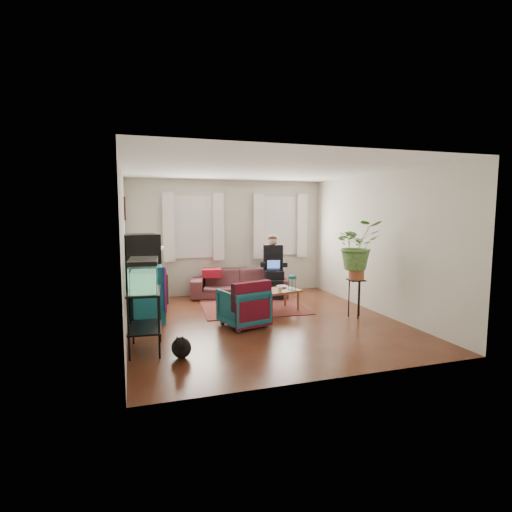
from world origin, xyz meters
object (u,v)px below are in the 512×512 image
object	(u,v)px
sofa	(240,278)
dresser	(142,292)
armchair	(243,305)
side_table	(157,288)
coffee_table	(273,301)
plant_stand	(356,298)
aquarium_stand	(145,321)

from	to	relation	value
sofa	dresser	world-z (taller)	dresser
armchair	side_table	bearing A→B (deg)	-75.84
coffee_table	plant_stand	world-z (taller)	plant_stand
side_table	dresser	xyz separation A→B (m)	(-0.34, -1.20, 0.18)
armchair	plant_stand	world-z (taller)	armchair
aquarium_stand	coffee_table	xyz separation A→B (m)	(2.39, 1.47, -0.21)
plant_stand	coffee_table	bearing A→B (deg)	146.94
sofa	coffee_table	xyz separation A→B (m)	(0.25, -1.48, -0.20)
dresser	armchair	distance (m)	1.86
dresser	plant_stand	world-z (taller)	dresser
coffee_table	dresser	bearing A→B (deg)	160.48
sofa	side_table	world-z (taller)	sofa
dresser	aquarium_stand	xyz separation A→B (m)	(-0.01, -1.70, -0.07)
dresser	aquarium_stand	size ratio (longest dim) A/B	1.29
side_table	plant_stand	world-z (taller)	plant_stand
sofa	dresser	size ratio (longest dim) A/B	1.93
aquarium_stand	coffee_table	world-z (taller)	aquarium_stand
sofa	plant_stand	bearing A→B (deg)	-42.20
coffee_table	sofa	bearing A→B (deg)	85.63
armchair	coffee_table	xyz separation A→B (m)	(0.79, 0.72, -0.14)
armchair	coffee_table	bearing A→B (deg)	-153.78
dresser	coffee_table	bearing A→B (deg)	-16.12
plant_stand	sofa	bearing A→B (deg)	123.39
dresser	armchair	world-z (taller)	dresser
sofa	side_table	distance (m)	1.79
side_table	armchair	distance (m)	2.49
side_table	coffee_table	size ratio (longest dim) A/B	0.62
dresser	coffee_table	size ratio (longest dim) A/B	1.09
sofa	coffee_table	distance (m)	1.52
sofa	coffee_table	world-z (taller)	sofa
armchair	coffee_table	size ratio (longest dim) A/B	0.70
sofa	aquarium_stand	size ratio (longest dim) A/B	2.50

